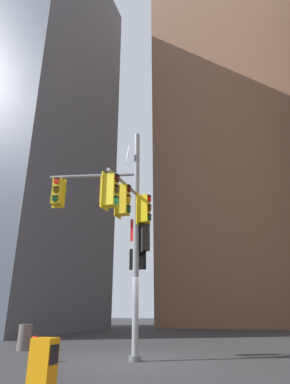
{
  "coord_description": "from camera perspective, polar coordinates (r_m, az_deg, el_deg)",
  "views": [
    {
      "loc": [
        3.7,
        -10.34,
        1.44
      ],
      "look_at": [
        0.26,
        0.21,
        5.56
      ],
      "focal_mm": 30.07,
      "sensor_mm": 36.0,
      "label": 1
    }
  ],
  "objects": [
    {
      "name": "trash_bin",
      "position": [
        14.73,
        -20.54,
        -22.97
      ],
      "size": [
        0.53,
        0.53,
        0.95
      ],
      "primitive_type": "cylinder",
      "color": "#59514C",
      "rests_on": "ground"
    },
    {
      "name": "fire_hydrant",
      "position": [
        11.36,
        -19.09,
        -24.73
      ],
      "size": [
        0.33,
        0.23,
        0.73
      ],
      "color": "red",
      "rests_on": "ground"
    },
    {
      "name": "building_tower_left",
      "position": [
        33.9,
        -20.62,
        11.5
      ],
      "size": [
        13.74,
        13.74,
        37.2
      ],
      "primitive_type": "cube",
      "color": "#4C5460",
      "rests_on": "ground"
    },
    {
      "name": "building_mid_block",
      "position": [
        43.95,
        14.83,
        10.97
      ],
      "size": [
        16.22,
        16.22,
        47.6
      ],
      "primitive_type": "cube",
      "color": "brown",
      "rests_on": "ground"
    },
    {
      "name": "newspaper_box",
      "position": [
        7.23,
        -17.62,
        -27.2
      ],
      "size": [
        0.45,
        0.36,
        0.95
      ],
      "color": "orange",
      "rests_on": "ground"
    },
    {
      "name": "signal_pole_assembly",
      "position": [
        11.19,
        -4.54,
        -3.64
      ],
      "size": [
        3.79,
        2.83,
        7.91
      ],
      "color": "gray",
      "rests_on": "ground"
    },
    {
      "name": "ground",
      "position": [
        11.08,
        -1.82,
        -27.85
      ],
      "size": [
        120.0,
        120.0,
        0.0
      ],
      "primitive_type": "plane",
      "color": "#2D2D30"
    }
  ]
}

